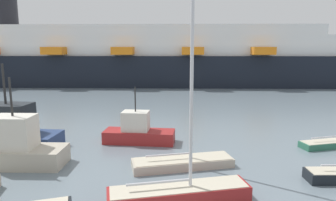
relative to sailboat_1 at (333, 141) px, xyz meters
The scene contains 7 objects.
sailboat_1 is the anchor object (origin of this frame).
sailboat_2 14.89m from the sailboat_1, 147.09° to the right, with size 7.14×2.67×12.76m.
sailboat_4 12.42m from the sailboat_1, 163.57° to the right, with size 6.65×2.84×11.26m.
fishing_boat_1 23.11m from the sailboat_1, behind, with size 7.15×2.88×5.74m.
fishing_boat_2 15.16m from the sailboat_1, behind, with size 5.87×2.78×4.53m.
fishing_boat_3 25.10m from the sailboat_1, behind, with size 8.82×3.96×6.42m.
cruise_ship 50.34m from the sailboat_1, 120.68° to the left, with size 110.32×23.17×17.42m.
Camera 1 is at (-1.12, -10.25, 7.56)m, focal length 32.37 mm.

